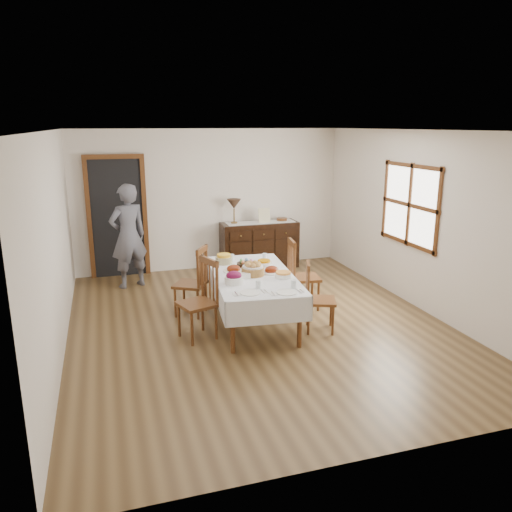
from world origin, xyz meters
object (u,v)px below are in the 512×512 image
object	(u,v)px
sideboard	(259,245)
chair_left_near	(201,299)
person	(128,233)
table_lamp	(234,205)
chair_left_far	(194,281)
chair_right_far	(301,274)
dining_table	(253,280)
chair_right_near	(317,297)

from	to	relation	value
sideboard	chair_left_near	bearing A→B (deg)	-120.37
person	table_lamp	size ratio (longest dim) A/B	4.05
chair_left_far	chair_right_far	xyz separation A→B (m)	(1.57, -0.19, 0.02)
dining_table	table_lamp	size ratio (longest dim) A/B	4.70
chair_right_far	person	world-z (taller)	person
chair_left_near	sideboard	distance (m)	3.36
chair_right_far	chair_left_near	bearing A→B (deg)	119.39
chair_right_far	person	bearing A→B (deg)	61.40
chair_left_far	sideboard	world-z (taller)	chair_left_far
chair_left_far	table_lamp	distance (m)	2.52
chair_left_near	table_lamp	xyz separation A→B (m)	(1.21, 2.93, 0.71)
dining_table	chair_right_near	bearing A→B (deg)	-27.64
chair_left_far	sideboard	size ratio (longest dim) A/B	0.69
chair_left_far	table_lamp	size ratio (longest dim) A/B	2.19
chair_right_far	table_lamp	bearing A→B (deg)	18.57
table_lamp	chair_left_near	bearing A→B (deg)	-112.52
dining_table	sideboard	distance (m)	2.81
sideboard	table_lamp	distance (m)	0.93
chair_right_near	table_lamp	bearing A→B (deg)	26.07
dining_table	chair_left_far	world-z (taller)	chair_left_far
chair_right_near	chair_left_near	bearing A→B (deg)	101.85
chair_left_far	dining_table	bearing A→B (deg)	82.27
dining_table	chair_left_near	distance (m)	0.82
dining_table	chair_right_far	bearing A→B (deg)	29.37
chair_left_near	chair_right_near	world-z (taller)	chair_left_near
person	table_lamp	bearing A→B (deg)	173.49
chair_right_far	table_lamp	distance (m)	2.45
chair_left_near	dining_table	bearing A→B (deg)	89.51
chair_right_far	table_lamp	world-z (taller)	table_lamp
sideboard	person	world-z (taller)	person
dining_table	sideboard	world-z (taller)	sideboard
dining_table	chair_left_near	xyz separation A→B (m)	(-0.77, -0.25, -0.10)
chair_left_far	person	bearing A→B (deg)	-123.13
dining_table	chair_left_far	distance (m)	0.92
chair_right_far	sideboard	bearing A→B (deg)	6.66
chair_left_far	chair_right_far	world-z (taller)	chair_right_far
chair_right_near	chair_right_far	world-z (taller)	chair_right_far
chair_left_far	chair_right_near	size ratio (longest dim) A/B	1.08
person	chair_left_near	bearing A→B (deg)	85.61
chair_left_far	chair_right_near	world-z (taller)	chair_left_far
chair_left_far	table_lamp	xyz separation A→B (m)	(1.16, 2.12, 0.72)
dining_table	chair_left_far	size ratio (longest dim) A/B	2.14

